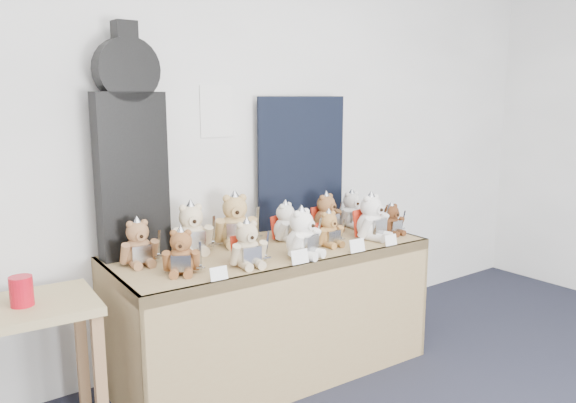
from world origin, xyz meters
TOP-DOWN VIEW (x-y plane):
  - room_shell at (0.09, 2.49)m, footprint 6.00×6.00m
  - display_table at (0.19, 2.02)m, footprint 1.80×0.81m
  - guitar_case at (-0.48, 2.38)m, footprint 0.37×0.12m
  - navy_board at (0.66, 2.41)m, footprint 0.63×0.08m
  - red_cup at (-1.09, 2.13)m, footprint 0.10×0.10m
  - teddy_front_far_left at (-0.41, 1.96)m, footprint 0.20×0.20m
  - teddy_front_left at (-0.09, 1.87)m, footprint 0.22×0.19m
  - teddy_front_centre at (0.23, 1.84)m, footprint 0.25×0.23m
  - teddy_front_right at (0.49, 1.93)m, footprint 0.18×0.15m
  - teddy_front_far_right at (0.80, 1.90)m, footprint 0.25×0.22m
  - teddy_front_end at (0.97, 1.90)m, footprint 0.18×0.14m
  - teddy_back_left at (-0.20, 2.26)m, footprint 0.25×0.22m
  - teddy_back_centre_left at (0.07, 2.27)m, footprint 0.27×0.26m
  - teddy_back_centre_right at (0.36, 2.17)m, footprint 0.21×0.20m
  - teddy_back_right at (0.70, 2.20)m, footprint 0.23×0.20m
  - teddy_back_end at (0.92, 2.21)m, footprint 0.21×0.18m
  - teddy_back_far_left at (-0.52, 2.21)m, footprint 0.22×0.18m
  - entry_card_a at (-0.32, 1.76)m, footprint 0.09×0.02m
  - entry_card_b at (0.14, 1.74)m, footprint 0.10×0.03m
  - entry_card_c at (0.52, 1.73)m, footprint 0.10×0.03m
  - entry_card_d at (0.77, 1.72)m, footprint 0.09×0.02m

SIDE VIEW (x-z plane):
  - display_table at x=0.19m, z-range 0.21..0.95m
  - red_cup at x=-1.09m, z-range 0.68..0.81m
  - entry_card_d at x=0.77m, z-range 0.74..0.80m
  - entry_card_a at x=-0.32m, z-range 0.74..0.81m
  - entry_card_c at x=0.52m, z-range 0.74..0.81m
  - entry_card_b at x=0.14m, z-range 0.74..0.81m
  - teddy_front_end at x=0.97m, z-range 0.72..0.93m
  - teddy_front_right at x=0.49m, z-range 0.72..0.94m
  - teddy_front_far_left at x=-0.41m, z-range 0.72..0.96m
  - teddy_back_centre_right at x=0.36m, z-range 0.71..0.97m
  - teddy_front_left at x=-0.09m, z-range 0.71..0.98m
  - teddy_back_end at x=0.92m, z-range 0.71..0.98m
  - teddy_back_far_left at x=-0.52m, z-range 0.71..0.98m
  - teddy_back_right at x=0.70m, z-range 0.71..0.98m
  - teddy_front_centre at x=0.23m, z-range 0.71..1.00m
  - teddy_front_far_right at x=0.80m, z-range 0.71..1.01m
  - teddy_back_left at x=-0.20m, z-range 0.71..1.02m
  - teddy_back_centre_left at x=0.07m, z-range 0.71..1.04m
  - navy_board at x=0.66m, z-range 0.74..1.58m
  - guitar_case at x=-0.48m, z-range 0.73..1.93m
  - room_shell at x=0.09m, z-range -1.51..4.49m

